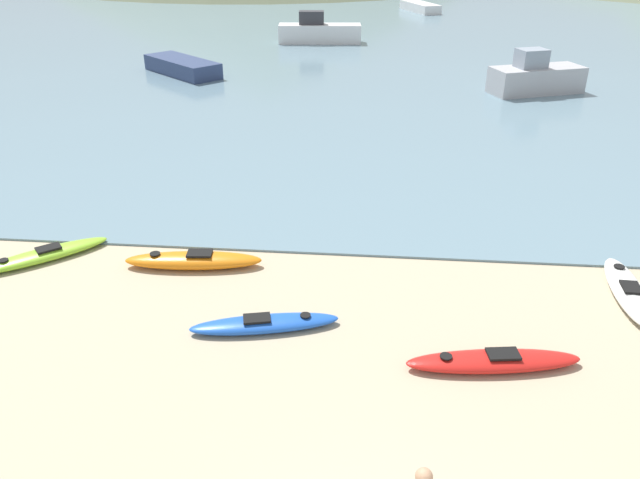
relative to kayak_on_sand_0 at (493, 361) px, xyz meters
name	(u,v)px	position (x,y,z in m)	size (l,w,h in m)	color
bay_water	(390,34)	(-1.76, 39.17, -0.11)	(160.00, 70.00, 0.06)	slate
kayak_on_sand_0	(493,361)	(0.00, 0.00, 0.00)	(3.42, 1.15, 0.33)	red
kayak_on_sand_1	(628,290)	(3.41, 2.87, 0.01)	(0.88, 3.02, 0.35)	white
kayak_on_sand_2	(43,255)	(-10.60, 3.24, -0.01)	(2.88, 2.61, 0.31)	#8CCC2D
kayak_on_sand_3	(265,324)	(-4.55, 0.83, -0.01)	(3.17, 1.32, 0.30)	blue
kayak_on_sand_4	(193,260)	(-6.74, 3.25, 0.04)	(3.40, 1.05, 0.41)	orange
moored_boat_0	(420,7)	(1.08, 52.04, 0.30)	(3.66, 5.63, 0.77)	white
moored_boat_1	(182,67)	(-13.16, 24.06, 0.33)	(5.03, 4.77, 0.82)	navy
moored_boat_3	(536,77)	(5.18, 21.64, 0.65)	(4.79, 3.19, 2.10)	#B2B2B7
moored_boat_4	(319,32)	(-6.66, 34.57, 0.65)	(5.70, 2.02, 2.08)	white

